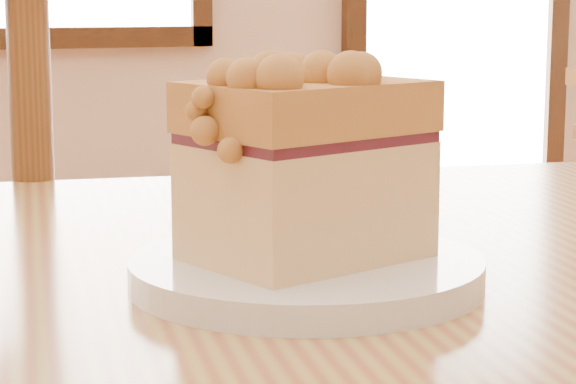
{
  "coord_description": "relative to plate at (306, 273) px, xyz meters",
  "views": [
    {
      "loc": [
        -0.09,
        -0.38,
        0.91
      ],
      "look_at": [
        0.14,
        0.23,
        0.8
      ],
      "focal_mm": 70.0,
      "sensor_mm": 36.0,
      "label": 1
    }
  ],
  "objects": [
    {
      "name": "cake_slice",
      "position": [
        -0.0,
        0.0,
        0.07
      ],
      "size": [
        0.15,
        0.13,
        0.12
      ],
      "rotation": [
        0.0,
        0.0,
        0.34
      ],
      "color": "#F2CA89",
      "rests_on": "plate"
    },
    {
      "name": "plate",
      "position": [
        0.0,
        0.0,
        0.0
      ],
      "size": [
        0.2,
        0.2,
        0.02
      ],
      "color": "white",
      "rests_on": "cafe_table_main"
    }
  ]
}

